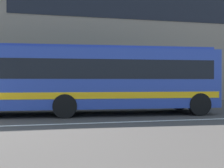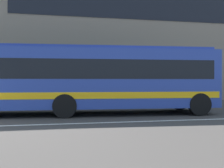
# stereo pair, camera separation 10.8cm
# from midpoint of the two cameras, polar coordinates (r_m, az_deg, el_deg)

# --- Properties ---
(hedge_row_far) EXTENTS (21.04, 1.10, 0.88)m
(hedge_row_far) POSITION_cam_midpoint_polar(r_m,az_deg,el_deg) (16.10, -16.07, -3.32)
(hedge_row_far) COLOR #264528
(hedge_row_far) RESTS_ON ground_plane
(apartment_block_right) EXTENTS (24.59, 11.57, 13.12)m
(apartment_block_right) POSITION_cam_midpoint_polar(r_m,az_deg,el_deg) (26.51, 6.07, 11.50)
(apartment_block_right) COLOR gray
(apartment_block_right) RESTS_ON ground_plane
(transit_bus) EXTENTS (12.44, 3.38, 3.08)m
(transit_bus) POSITION_cam_midpoint_polar(r_m,az_deg,el_deg) (12.04, -6.21, 1.41)
(transit_bus) COLOR #284099
(transit_bus) RESTS_ON ground_plane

